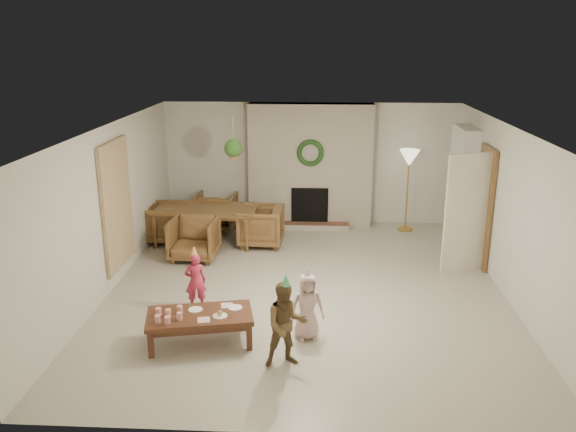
# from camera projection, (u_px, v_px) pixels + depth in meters

# --- Properties ---
(floor) EXTENTS (7.00, 7.00, 0.00)m
(floor) POSITION_uv_depth(u_px,v_px,m) (306.00, 288.00, 9.05)
(floor) COLOR #B7B29E
(floor) RESTS_ON ground
(ceiling) EXTENTS (7.00, 7.00, 0.00)m
(ceiling) POSITION_uv_depth(u_px,v_px,m) (307.00, 128.00, 8.32)
(ceiling) COLOR white
(ceiling) RESTS_ON wall_back
(wall_back) EXTENTS (7.00, 0.00, 7.00)m
(wall_back) POSITION_uv_depth(u_px,v_px,m) (310.00, 163.00, 12.03)
(wall_back) COLOR silver
(wall_back) RESTS_ON floor
(wall_front) EXTENTS (7.00, 0.00, 7.00)m
(wall_front) POSITION_uv_depth(u_px,v_px,m) (298.00, 319.00, 5.34)
(wall_front) COLOR silver
(wall_front) RESTS_ON floor
(wall_left) EXTENTS (0.00, 7.00, 7.00)m
(wall_left) POSITION_uv_depth(u_px,v_px,m) (110.00, 208.00, 8.84)
(wall_left) COLOR silver
(wall_left) RESTS_ON floor
(wall_right) EXTENTS (0.00, 7.00, 7.00)m
(wall_right) POSITION_uv_depth(u_px,v_px,m) (510.00, 214.00, 8.53)
(wall_right) COLOR silver
(wall_right) RESTS_ON floor
(fireplace_mass) EXTENTS (2.50, 0.40, 2.50)m
(fireplace_mass) POSITION_uv_depth(u_px,v_px,m) (310.00, 165.00, 11.84)
(fireplace_mass) COLOR #521615
(fireplace_mass) RESTS_ON floor
(fireplace_hearth) EXTENTS (1.60, 0.30, 0.12)m
(fireplace_hearth) POSITION_uv_depth(u_px,v_px,m) (309.00, 226.00, 11.85)
(fireplace_hearth) COLOR #5F291A
(fireplace_hearth) RESTS_ON floor
(fireplace_firebox) EXTENTS (0.75, 0.12, 0.75)m
(fireplace_firebox) POSITION_uv_depth(u_px,v_px,m) (310.00, 205.00, 11.90)
(fireplace_firebox) COLOR black
(fireplace_firebox) RESTS_ON floor
(fireplace_wreath) EXTENTS (0.54, 0.10, 0.54)m
(fireplace_wreath) POSITION_uv_depth(u_px,v_px,m) (310.00, 153.00, 11.53)
(fireplace_wreath) COLOR #1A4218
(fireplace_wreath) RESTS_ON fireplace_mass
(floor_lamp_base) EXTENTS (0.31, 0.31, 0.03)m
(floor_lamp_base) POSITION_uv_depth(u_px,v_px,m) (405.00, 229.00, 11.81)
(floor_lamp_base) COLOR gold
(floor_lamp_base) RESTS_ON floor
(floor_lamp_post) EXTENTS (0.03, 0.03, 1.48)m
(floor_lamp_post) POSITION_uv_depth(u_px,v_px,m) (407.00, 193.00, 11.59)
(floor_lamp_post) COLOR gold
(floor_lamp_post) RESTS_ON floor
(floor_lamp_shade) EXTENTS (0.40, 0.40, 0.33)m
(floor_lamp_shade) POSITION_uv_depth(u_px,v_px,m) (410.00, 158.00, 11.38)
(floor_lamp_shade) COLOR beige
(floor_lamp_shade) RESTS_ON floor_lamp_post
(bookshelf_carcass) EXTENTS (0.30, 1.00, 2.20)m
(bookshelf_carcass) POSITION_uv_depth(u_px,v_px,m) (462.00, 186.00, 10.78)
(bookshelf_carcass) COLOR white
(bookshelf_carcass) RESTS_ON floor
(bookshelf_shelf_a) EXTENTS (0.30, 0.92, 0.03)m
(bookshelf_shelf_a) POSITION_uv_depth(u_px,v_px,m) (458.00, 220.00, 10.97)
(bookshelf_shelf_a) COLOR white
(bookshelf_shelf_a) RESTS_ON bookshelf_carcass
(bookshelf_shelf_b) EXTENTS (0.30, 0.92, 0.03)m
(bookshelf_shelf_b) POSITION_uv_depth(u_px,v_px,m) (460.00, 199.00, 10.86)
(bookshelf_shelf_b) COLOR white
(bookshelf_shelf_b) RESTS_ON bookshelf_carcass
(bookshelf_shelf_c) EXTENTS (0.30, 0.92, 0.03)m
(bookshelf_shelf_c) POSITION_uv_depth(u_px,v_px,m) (462.00, 178.00, 10.74)
(bookshelf_shelf_c) COLOR white
(bookshelf_shelf_c) RESTS_ON bookshelf_carcass
(bookshelf_shelf_d) EXTENTS (0.30, 0.92, 0.03)m
(bookshelf_shelf_d) POSITION_uv_depth(u_px,v_px,m) (464.00, 157.00, 10.62)
(bookshelf_shelf_d) COLOR white
(bookshelf_shelf_d) RESTS_ON bookshelf_carcass
(books_row_lower) EXTENTS (0.20, 0.40, 0.24)m
(books_row_lower) POSITION_uv_depth(u_px,v_px,m) (459.00, 215.00, 10.79)
(books_row_lower) COLOR #A9251F
(books_row_lower) RESTS_ON bookshelf_shelf_a
(books_row_mid) EXTENTS (0.20, 0.44, 0.24)m
(books_row_mid) POSITION_uv_depth(u_px,v_px,m) (459.00, 191.00, 10.86)
(books_row_mid) COLOR #296899
(books_row_mid) RESTS_ON bookshelf_shelf_b
(books_row_upper) EXTENTS (0.20, 0.36, 0.22)m
(books_row_upper) POSITION_uv_depth(u_px,v_px,m) (462.00, 173.00, 10.61)
(books_row_upper) COLOR #C4822A
(books_row_upper) RESTS_ON bookshelf_shelf_c
(door_frame) EXTENTS (0.05, 0.86, 2.04)m
(door_frame) POSITION_uv_depth(u_px,v_px,m) (484.00, 207.00, 9.75)
(door_frame) COLOR brown
(door_frame) RESTS_ON floor
(door_leaf) EXTENTS (0.77, 0.32, 2.00)m
(door_leaf) POSITION_uv_depth(u_px,v_px,m) (467.00, 214.00, 9.41)
(door_leaf) COLOR beige
(door_leaf) RESTS_ON floor
(curtain_panel) EXTENTS (0.06, 1.20, 2.00)m
(curtain_panel) POSITION_uv_depth(u_px,v_px,m) (117.00, 205.00, 9.03)
(curtain_panel) COLOR beige
(curtain_panel) RESTS_ON wall_left
(dining_table) EXTENTS (1.97, 1.17, 0.67)m
(dining_table) POSITION_uv_depth(u_px,v_px,m) (206.00, 226.00, 10.97)
(dining_table) COLOR brown
(dining_table) RESTS_ON floor
(dining_chair_near) EXTENTS (0.84, 0.86, 0.74)m
(dining_chair_near) POSITION_uv_depth(u_px,v_px,m) (194.00, 239.00, 10.17)
(dining_chair_near) COLOR brown
(dining_chair_near) RESTS_ON floor
(dining_chair_far) EXTENTS (0.84, 0.86, 0.74)m
(dining_chair_far) POSITION_uv_depth(u_px,v_px,m) (216.00, 212.00, 11.76)
(dining_chair_far) COLOR brown
(dining_chair_far) RESTS_ON floor
(dining_chair_left) EXTENTS (0.86, 0.84, 0.74)m
(dining_chair_left) POSITION_uv_depth(u_px,v_px,m) (163.00, 223.00, 11.05)
(dining_chair_left) COLOR brown
(dining_chair_left) RESTS_ON floor
(dining_chair_right) EXTENTS (0.86, 0.84, 0.74)m
(dining_chair_right) POSITION_uv_depth(u_px,v_px,m) (261.00, 226.00, 10.85)
(dining_chair_right) COLOR brown
(dining_chair_right) RESTS_ON floor
(hanging_plant_cord) EXTENTS (0.01, 0.01, 0.70)m
(hanging_plant_cord) POSITION_uv_depth(u_px,v_px,m) (233.00, 135.00, 9.92)
(hanging_plant_cord) COLOR tan
(hanging_plant_cord) RESTS_ON ceiling
(hanging_plant_pot) EXTENTS (0.16, 0.16, 0.12)m
(hanging_plant_pot) POSITION_uv_depth(u_px,v_px,m) (234.00, 155.00, 10.02)
(hanging_plant_pot) COLOR #995C31
(hanging_plant_pot) RESTS_ON hanging_plant_cord
(hanging_plant_foliage) EXTENTS (0.32, 0.32, 0.32)m
(hanging_plant_foliage) POSITION_uv_depth(u_px,v_px,m) (233.00, 148.00, 9.99)
(hanging_plant_foliage) COLOR #224818
(hanging_plant_foliage) RESTS_ON hanging_plant_pot
(coffee_table_top) EXTENTS (1.43, 0.92, 0.06)m
(coffee_table_top) POSITION_uv_depth(u_px,v_px,m) (200.00, 316.00, 7.32)
(coffee_table_top) COLOR #502C1A
(coffee_table_top) RESTS_ON floor
(coffee_table_apron) EXTENTS (1.31, 0.80, 0.08)m
(coffee_table_apron) POSITION_uv_depth(u_px,v_px,m) (200.00, 321.00, 7.34)
(coffee_table_apron) COLOR #502C1A
(coffee_table_apron) RESTS_ON floor
(coffee_leg_fl) EXTENTS (0.08, 0.08, 0.35)m
(coffee_leg_fl) POSITION_uv_depth(u_px,v_px,m) (151.00, 345.00, 7.04)
(coffee_leg_fl) COLOR #502C1A
(coffee_leg_fl) RESTS_ON floor
(coffee_leg_fr) EXTENTS (0.08, 0.08, 0.35)m
(coffee_leg_fr) POSITION_uv_depth(u_px,v_px,m) (249.00, 337.00, 7.21)
(coffee_leg_fr) COLOR #502C1A
(coffee_leg_fr) RESTS_ON floor
(coffee_leg_bl) EXTENTS (0.08, 0.08, 0.35)m
(coffee_leg_bl) POSITION_uv_depth(u_px,v_px,m) (154.00, 324.00, 7.55)
(coffee_leg_bl) COLOR #502C1A
(coffee_leg_bl) RESTS_ON floor
(coffee_leg_br) EXTENTS (0.08, 0.08, 0.35)m
(coffee_leg_br) POSITION_uv_depth(u_px,v_px,m) (246.00, 317.00, 7.72)
(coffee_leg_br) COLOR #502C1A
(coffee_leg_br) RESTS_ON floor
(cup_a) EXTENTS (0.08, 0.08, 0.09)m
(cup_a) POSITION_uv_depth(u_px,v_px,m) (157.00, 319.00, 7.08)
(cup_a) COLOR white
(cup_a) RESTS_ON coffee_table_top
(cup_b) EXTENTS (0.08, 0.08, 0.09)m
(cup_b) POSITION_uv_depth(u_px,v_px,m) (158.00, 311.00, 7.27)
(cup_b) COLOR white
(cup_b) RESTS_ON coffee_table_top
(cup_c) EXTENTS (0.08, 0.08, 0.09)m
(cup_c) POSITION_uv_depth(u_px,v_px,m) (167.00, 320.00, 7.05)
(cup_c) COLOR white
(cup_c) RESTS_ON coffee_table_top
(cup_d) EXTENTS (0.08, 0.08, 0.09)m
(cup_d) POSITION_uv_depth(u_px,v_px,m) (168.00, 313.00, 7.24)
(cup_d) COLOR white
(cup_d) RESTS_ON coffee_table_top
(cup_e) EXTENTS (0.08, 0.08, 0.09)m
(cup_e) POSITION_uv_depth(u_px,v_px,m) (179.00, 316.00, 7.15)
(cup_e) COLOR white
(cup_e) RESTS_ON coffee_table_top
(cup_f) EXTENTS (0.08, 0.08, 0.09)m
(cup_f) POSITION_uv_depth(u_px,v_px,m) (180.00, 309.00, 7.34)
(cup_f) COLOR white
(cup_f) RESTS_ON coffee_table_top
(plate_a) EXTENTS (0.22, 0.22, 0.01)m
(plate_a) POSITION_uv_depth(u_px,v_px,m) (195.00, 309.00, 7.42)
(plate_a) COLOR white
(plate_a) RESTS_ON coffee_table_top
(plate_b) EXTENTS (0.22, 0.22, 0.01)m
(plate_b) POSITION_uv_depth(u_px,v_px,m) (220.00, 316.00, 7.25)
(plate_b) COLOR white
(plate_b) RESTS_ON coffee_table_top
(plate_c) EXTENTS (0.22, 0.22, 0.01)m
(plate_c) POSITION_uv_depth(u_px,v_px,m) (235.00, 308.00, 7.47)
(plate_c) COLOR white
(plate_c) RESTS_ON coffee_table_top
(food_scoop) EXTENTS (0.08, 0.08, 0.07)m
(food_scoop) POSITION_uv_depth(u_px,v_px,m) (220.00, 313.00, 7.24)
(food_scoop) COLOR tan
(food_scoop) RESTS_ON plate_b
(napkin_left) EXTENTS (0.18, 0.18, 0.01)m
(napkin_left) POSITION_uv_depth(u_px,v_px,m) (204.00, 320.00, 7.15)
(napkin_left) COLOR #DCA2A7
(napkin_left) RESTS_ON coffee_table_top
(napkin_right) EXTENTS (0.18, 0.18, 0.01)m
(napkin_right) POSITION_uv_depth(u_px,v_px,m) (227.00, 305.00, 7.54)
(napkin_right) COLOR #DCA2A7
(napkin_right) RESTS_ON coffee_table_top
(child_red) EXTENTS (0.35, 0.28, 0.84)m
(child_red) POSITION_uv_depth(u_px,v_px,m) (195.00, 281.00, 8.26)
(child_red) COLOR #BA2742
(child_red) RESTS_ON floor
(party_hat_red) EXTENTS (0.12, 0.12, 0.16)m
(party_hat_red) POSITION_uv_depth(u_px,v_px,m) (194.00, 251.00, 8.13)
(party_hat_red) COLOR #DBDC49
(party_hat_red) RESTS_ON child_red
(child_plaid) EXTENTS (0.59, 0.51, 1.05)m
(child_plaid) POSITION_uv_depth(u_px,v_px,m) (286.00, 325.00, 6.79)
(child_plaid) COLOR brown
(child_plaid) RESTS_ON floor
(party_hat_plaid) EXTENTS (0.13, 0.13, 0.17)m
(party_hat_plaid) POSITION_uv_depth(u_px,v_px,m) (286.00, 280.00, 6.62)
(party_hat_plaid) COLOR #52C06E
(party_hat_plaid) RESTS_ON child_plaid
(child_pink) EXTENTS (0.48, 0.37, 0.88)m
(child_pink) POSITION_uv_depth(u_px,v_px,m) (307.00, 306.00, 7.44)
(child_pink) COLOR beige
(child_pink) RESTS_ON floor
(party_hat_pink) EXTENTS (0.12, 0.12, 0.16)m
(party_hat_pink) POSITION_uv_depth(u_px,v_px,m) (308.00, 272.00, 7.30)
(party_hat_pink) COLOR silver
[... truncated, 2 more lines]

